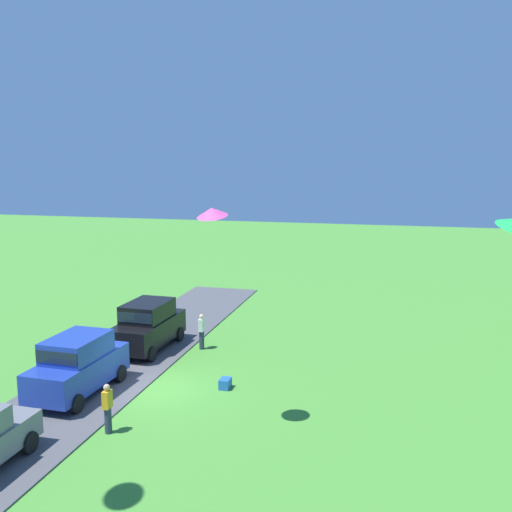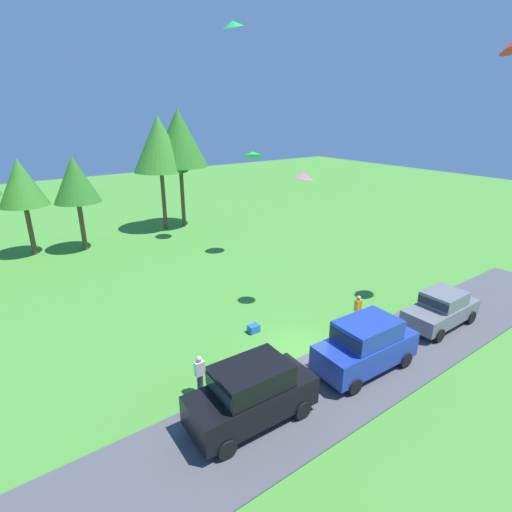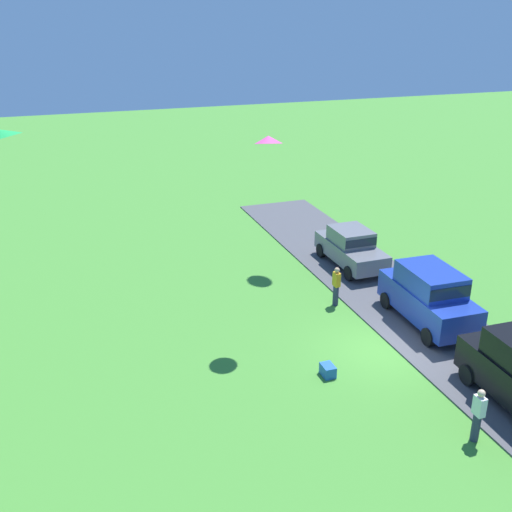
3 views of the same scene
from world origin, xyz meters
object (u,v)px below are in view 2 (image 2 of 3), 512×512
object	(u,v)px
cooler_box	(254,329)
tree_right_of_center	(159,144)
kite_delta_mid_center	(304,176)
tree_far_right	(179,138)
kite_delta_over_trees	(233,24)
car_suv_near_entrance	(366,343)
tree_left_of_center	(21,183)
person_watching_sky	(358,311)
kite_delta_topmost	(253,154)
car_sedan_by_flagpole	(442,308)
car_suv_far_end	(252,392)
person_on_lawn	(200,375)
tree_center_back	(75,180)

from	to	relation	value
cooler_box	tree_right_of_center	bearing A→B (deg)	78.01
cooler_box	kite_delta_mid_center	world-z (taller)	kite_delta_mid_center
tree_far_right	kite_delta_over_trees	bearing A→B (deg)	-80.70
car_suv_near_entrance	tree_left_of_center	bearing A→B (deg)	109.92
person_watching_sky	cooler_box	size ratio (longest dim) A/B	3.05
kite_delta_topmost	kite_delta_over_trees	world-z (taller)	kite_delta_over_trees
car_sedan_by_flagpole	kite_delta_mid_center	bearing A→B (deg)	126.45
person_watching_sky	kite_delta_topmost	xyz separation A→B (m)	(2.13, 12.12, 6.70)
car_suv_far_end	tree_right_of_center	xyz separation A→B (m)	(7.90, 24.99, 6.43)
car_suv_far_end	car_sedan_by_flagpole	size ratio (longest dim) A/B	1.06
person_on_lawn	kite_delta_over_trees	size ratio (longest dim) A/B	1.07
car_suv_far_end	kite_delta_topmost	xyz separation A→B (m)	(10.44, 14.44, 6.28)
person_on_lawn	car_sedan_by_flagpole	bearing A→B (deg)	-11.69
tree_far_right	kite_delta_topmost	size ratio (longest dim) A/B	6.99
kite_delta_over_trees	tree_center_back	bearing A→B (deg)	152.29
tree_right_of_center	tree_far_right	distance (m)	1.91
car_suv_far_end	car_sedan_by_flagpole	xyz separation A→B (m)	(11.77, -0.19, -0.25)
tree_right_of_center	tree_far_right	bearing A→B (deg)	-3.06
person_on_lawn	tree_far_right	size ratio (longest dim) A/B	0.16
car_sedan_by_flagpole	person_on_lawn	distance (m)	12.79
person_on_lawn	tree_left_of_center	bearing A→B (deg)	96.58
tree_center_back	kite_delta_topmost	distance (m)	13.65
car_suv_far_end	tree_left_of_center	size ratio (longest dim) A/B	0.64
cooler_box	kite_delta_over_trees	bearing A→B (deg)	59.91
kite_delta_topmost	cooler_box	bearing A→B (deg)	-125.59
car_suv_far_end	kite_delta_over_trees	xyz separation A→B (m)	(10.96, 17.56, 14.93)
person_on_lawn	tree_far_right	xyz separation A→B (m)	(10.51, 22.49, 7.27)
person_watching_sky	tree_far_right	distance (m)	23.75
person_on_lawn	kite_delta_mid_center	xyz separation A→B (m)	(8.15, 3.33, 6.49)
kite_delta_mid_center	car_sedan_by_flagpole	bearing A→B (deg)	-53.55
car_suv_near_entrance	tree_center_back	bearing A→B (deg)	103.08
tree_right_of_center	kite_delta_over_trees	xyz separation A→B (m)	(3.06, -7.43, 8.50)
person_on_lawn	kite_delta_over_trees	xyz separation A→B (m)	(11.71, 15.16, 15.35)
car_suv_far_end	tree_right_of_center	distance (m)	26.98
tree_left_of_center	kite_delta_over_trees	xyz separation A→B (m)	(14.24, -6.79, 10.70)
cooler_box	kite_delta_mid_center	xyz separation A→B (m)	(3.75, 0.80, 7.17)
kite_delta_over_trees	tree_left_of_center	bearing A→B (deg)	154.50
person_watching_sky	cooler_box	xyz separation A→B (m)	(-4.67, 2.61, -0.68)
person_watching_sky	car_sedan_by_flagpole	bearing A→B (deg)	-35.96
person_watching_sky	kite_delta_over_trees	xyz separation A→B (m)	(2.65, 15.24, 15.35)
person_watching_sky	tree_right_of_center	distance (m)	23.68
car_sedan_by_flagpole	kite_delta_topmost	world-z (taller)	kite_delta_topmost
kite_delta_over_trees	tree_far_right	bearing A→B (deg)	99.30
cooler_box	kite_delta_topmost	distance (m)	13.82
tree_center_back	tree_right_of_center	bearing A→B (deg)	12.96
car_suv_near_entrance	kite_delta_mid_center	distance (m)	8.76
person_watching_sky	tree_right_of_center	xyz separation A→B (m)	(-0.41, 22.67, 6.85)
kite_delta_mid_center	car_suv_near_entrance	bearing A→B (deg)	-105.93
tree_left_of_center	kite_delta_mid_center	xyz separation A→B (m)	(10.68, -18.62, 1.85)
person_watching_sky	tree_center_back	bearing A→B (deg)	111.23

